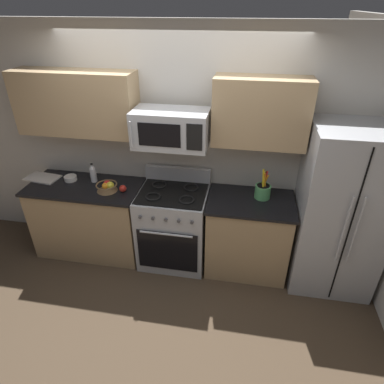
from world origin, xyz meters
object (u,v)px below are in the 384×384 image
(refrigerator, at_px, (340,211))
(fruit_basket, at_px, (107,187))
(cutting_board, at_px, (42,178))
(utensil_crock, at_px, (263,191))
(microwave, at_px, (171,129))
(prep_bowl, at_px, (71,178))
(range_oven, at_px, (174,226))
(bottle_vinegar, at_px, (93,173))
(apple_loose, at_px, (123,189))

(refrigerator, relative_size, fruit_basket, 7.57)
(refrigerator, height_order, cutting_board, refrigerator)
(utensil_crock, distance_m, cutting_board, 2.57)
(utensil_crock, xyz_separation_m, fruit_basket, (-1.69, -0.15, -0.04))
(refrigerator, relative_size, microwave, 2.39)
(cutting_board, height_order, prep_bowl, prep_bowl)
(range_oven, bearing_deg, bottle_vinegar, 173.04)
(utensil_crock, bearing_deg, range_oven, -174.78)
(range_oven, distance_m, fruit_basket, 0.88)
(bottle_vinegar, relative_size, prep_bowl, 1.55)
(microwave, bearing_deg, fruit_basket, -173.34)
(range_oven, distance_m, prep_bowl, 1.34)
(refrigerator, relative_size, bottle_vinegar, 7.83)
(range_oven, height_order, utensil_crock, utensil_crock)
(refrigerator, height_order, apple_loose, refrigerator)
(range_oven, relative_size, bottle_vinegar, 4.79)
(range_oven, distance_m, bottle_vinegar, 1.11)
(fruit_basket, bearing_deg, bottle_vinegar, 143.58)
(apple_loose, xyz_separation_m, cutting_board, (-1.05, 0.13, -0.03))
(fruit_basket, relative_size, prep_bowl, 1.61)
(utensil_crock, relative_size, apple_loose, 4.36)
(range_oven, xyz_separation_m, fruit_basket, (-0.73, -0.06, 0.49))
(prep_bowl, bearing_deg, refrigerator, -2.14)
(fruit_basket, height_order, prep_bowl, fruit_basket)
(cutting_board, bearing_deg, range_oven, -2.76)
(cutting_board, bearing_deg, bottle_vinegar, 3.65)
(apple_loose, bearing_deg, range_oven, 5.45)
(refrigerator, bearing_deg, prep_bowl, 177.86)
(bottle_vinegar, bearing_deg, prep_bowl, -175.24)
(refrigerator, xyz_separation_m, fruit_basket, (-2.48, -0.04, 0.07))
(range_oven, xyz_separation_m, utensil_crock, (0.96, 0.09, 0.52))
(refrigerator, height_order, utensil_crock, refrigerator)
(fruit_basket, height_order, cutting_board, fruit_basket)
(bottle_vinegar, bearing_deg, microwave, -5.33)
(apple_loose, bearing_deg, prep_bowl, 168.14)
(microwave, xyz_separation_m, utensil_crock, (0.96, 0.06, -0.65))
(microwave, height_order, fruit_basket, microwave)
(range_oven, height_order, refrigerator, refrigerator)
(fruit_basket, xyz_separation_m, apple_loose, (0.18, 0.00, -0.01))
(microwave, bearing_deg, cutting_board, 178.24)
(fruit_basket, xyz_separation_m, bottle_vinegar, (-0.24, 0.18, 0.05))
(range_oven, bearing_deg, fruit_basket, -175.51)
(fruit_basket, relative_size, bottle_vinegar, 1.03)
(microwave, distance_m, prep_bowl, 1.44)
(range_oven, relative_size, fruit_basket, 4.64)
(utensil_crock, bearing_deg, fruit_basket, -175.10)
(bottle_vinegar, distance_m, prep_bowl, 0.29)
(prep_bowl, bearing_deg, bottle_vinegar, 4.76)
(fruit_basket, relative_size, apple_loose, 2.98)
(utensil_crock, distance_m, apple_loose, 1.52)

